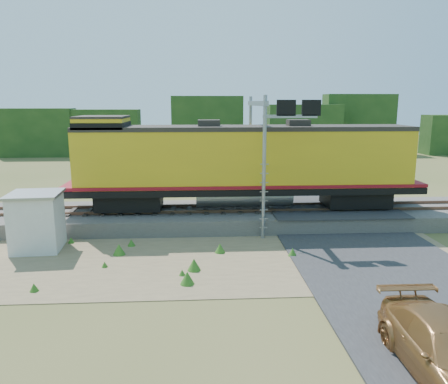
{
  "coord_description": "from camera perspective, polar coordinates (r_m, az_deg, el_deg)",
  "views": [
    {
      "loc": [
        -0.41,
        -17.24,
        6.56
      ],
      "look_at": [
        0.8,
        3.0,
        2.4
      ],
      "focal_mm": 35.0,
      "sensor_mm": 36.0,
      "label": 1
    }
  ],
  "objects": [
    {
      "name": "ground",
      "position": [
        18.45,
        -1.96,
        -9.24
      ],
      "size": [
        140.0,
        140.0,
        0.0
      ],
      "primitive_type": "plane",
      "color": "#475123",
      "rests_on": "ground"
    },
    {
      "name": "ballast",
      "position": [
        24.05,
        -2.34,
        -3.26
      ],
      "size": [
        70.0,
        5.0,
        0.8
      ],
      "primitive_type": "cube",
      "color": "slate",
      "rests_on": "ground"
    },
    {
      "name": "rails",
      "position": [
        23.93,
        -2.35,
        -2.15
      ],
      "size": [
        70.0,
        1.54,
        0.16
      ],
      "color": "brown",
      "rests_on": "ballast"
    },
    {
      "name": "dirt_shoulder",
      "position": [
        18.98,
        -8.11,
        -8.71
      ],
      "size": [
        26.0,
        8.0,
        0.03
      ],
      "primitive_type": "cube",
      "color": "#8C7754",
      "rests_on": "ground"
    },
    {
      "name": "road",
      "position": [
        20.5,
        18.12,
        -7.41
      ],
      "size": [
        7.0,
        66.0,
        0.86
      ],
      "color": "#38383A",
      "rests_on": "ground"
    },
    {
      "name": "tree_line_north",
      "position": [
        55.35,
        -3.03,
        7.97
      ],
      "size": [
        130.0,
        3.0,
        6.5
      ],
      "color": "#1C3C15",
      "rests_on": "ground"
    },
    {
      "name": "weed_clumps",
      "position": [
        18.8,
        -12.83,
        -9.14
      ],
      "size": [
        15.0,
        6.2,
        0.56
      ],
      "primitive_type": null,
      "color": "#336A1E",
      "rests_on": "ground"
    },
    {
      "name": "locomotive",
      "position": [
        23.56,
        2.01,
        3.86
      ],
      "size": [
        19.1,
        2.91,
        4.93
      ],
      "color": "black",
      "rests_on": "rails"
    },
    {
      "name": "shed",
      "position": [
        21.36,
        -23.25,
        -3.53
      ],
      "size": [
        2.38,
        2.38,
        2.64
      ],
      "rotation": [
        0.0,
        0.0,
        0.07
      ],
      "color": "silver",
      "rests_on": "ground"
    },
    {
      "name": "signal_gantry",
      "position": [
        22.89,
        5.4,
        8.13
      ],
      "size": [
        2.74,
        6.2,
        6.92
      ],
      "color": "gray",
      "rests_on": "ground"
    }
  ]
}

